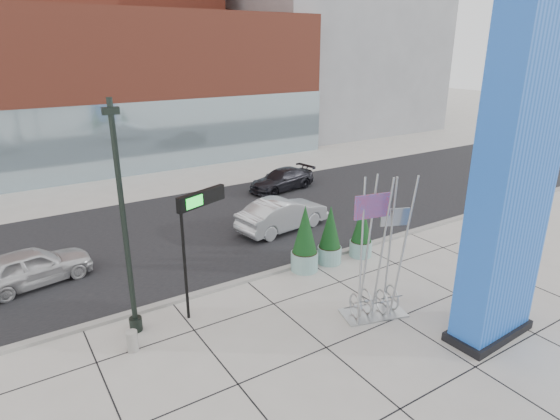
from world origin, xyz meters
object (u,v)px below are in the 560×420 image
public_art_sculpture (376,280)px  overhead_street_sign (203,212)px  blue_pylon (512,191)px  lamp_post (126,245)px  car_white_west (32,267)px  concrete_bollard (132,341)px  car_silver_mid (283,215)px

public_art_sculpture → overhead_street_sign: 6.10m
blue_pylon → public_art_sculpture: (-2.21, 2.82, -3.44)m
lamp_post → car_white_west: bearing=114.7°
concrete_bollard → car_silver_mid: car_silver_mid is taller
public_art_sculpture → overhead_street_sign: (-4.66, 3.17, 2.34)m
concrete_bollard → car_white_west: car_white_west is taller
overhead_street_sign → lamp_post: bearing=154.3°
lamp_post → overhead_street_sign: lamp_post is taller
public_art_sculpture → car_white_west: size_ratio=1.14×
lamp_post → overhead_street_sign: (2.41, -0.20, 0.63)m
public_art_sculpture → lamp_post: bearing=170.8°
blue_pylon → overhead_street_sign: 9.18m
public_art_sculpture → car_white_west: bearing=154.2°
overhead_street_sign → car_white_west: bearing=110.8°
public_art_sculpture → car_silver_mid: bearing=95.1°
lamp_post → public_art_sculpture: lamp_post is taller
blue_pylon → car_silver_mid: size_ratio=2.04×
car_white_west → car_silver_mid: 11.04m
car_silver_mid → lamp_post: bearing=110.2°
overhead_street_sign → blue_pylon: bearing=-62.1°
blue_pylon → lamp_post: size_ratio=1.34×
car_white_west → lamp_post: bearing=-166.3°
overhead_street_sign → car_silver_mid: size_ratio=0.88×
public_art_sculpture → concrete_bollard: bearing=178.6°
blue_pylon → car_silver_mid: blue_pylon is taller
blue_pylon → car_silver_mid: (-0.60, 10.95, -3.93)m
public_art_sculpture → car_silver_mid: size_ratio=1.02×
overhead_street_sign → concrete_bollard: bearing=174.9°
overhead_street_sign → car_silver_mid: 8.47m
lamp_post → car_silver_mid: size_ratio=1.52×
public_art_sculpture → overhead_street_sign: size_ratio=1.16×
public_art_sculpture → concrete_bollard: 7.88m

